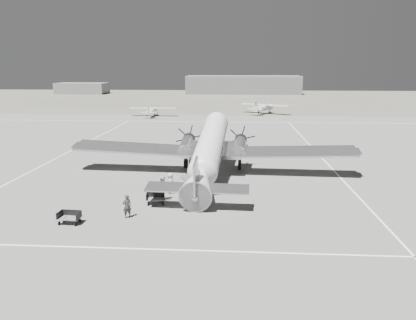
% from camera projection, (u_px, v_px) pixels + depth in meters
% --- Properties ---
extents(ground, '(260.00, 260.00, 0.00)m').
position_uv_depth(ground, '(211.00, 182.00, 36.49)').
color(ground, slate).
rests_on(ground, ground).
extents(taxi_line_near, '(60.00, 0.15, 0.01)m').
position_uv_depth(taxi_line_near, '(196.00, 250.00, 22.88)').
color(taxi_line_near, white).
rests_on(taxi_line_near, ground).
extents(taxi_line_right, '(0.15, 80.00, 0.01)m').
position_uv_depth(taxi_line_right, '(347.00, 184.00, 35.72)').
color(taxi_line_right, white).
rests_on(taxi_line_right, ground).
extents(taxi_line_left, '(0.15, 60.00, 0.01)m').
position_uv_depth(taxi_line_left, '(62.00, 155.00, 47.36)').
color(taxi_line_left, white).
rests_on(taxi_line_left, ground).
extents(taxi_line_horizon, '(90.00, 0.15, 0.01)m').
position_uv_depth(taxi_line_horizon, '(224.00, 122.00, 75.36)').
color(taxi_line_horizon, white).
rests_on(taxi_line_horizon, ground).
extents(grass_infield, '(260.00, 90.00, 0.01)m').
position_uv_depth(grass_infield, '(228.00, 99.00, 128.82)').
color(grass_infield, '#5D5B4E').
rests_on(grass_infield, ground).
extents(hangar_main, '(42.00, 14.00, 6.60)m').
position_uv_depth(hangar_main, '(243.00, 85.00, 152.04)').
color(hangar_main, '#606060').
rests_on(hangar_main, ground).
extents(shed_secondary, '(18.00, 10.00, 4.00)m').
position_uv_depth(shed_secondary, '(82.00, 88.00, 151.34)').
color(shed_secondary, slate).
rests_on(shed_secondary, ground).
extents(dc3_airliner, '(28.57, 20.50, 5.28)m').
position_uv_depth(dc3_airliner, '(209.00, 150.00, 37.04)').
color(dc3_airliner, silver).
rests_on(dc3_airliner, ground).
extents(light_plane_left, '(9.80, 7.97, 2.02)m').
position_uv_depth(light_plane_left, '(152.00, 112.00, 83.32)').
color(light_plane_left, silver).
rests_on(light_plane_left, ground).
extents(light_plane_right, '(14.27, 13.46, 2.33)m').
position_uv_depth(light_plane_right, '(264.00, 109.00, 87.61)').
color(light_plane_right, silver).
rests_on(light_plane_right, ground).
extents(baggage_cart_near, '(1.62, 1.26, 0.83)m').
position_uv_depth(baggage_cart_near, '(156.00, 199.00, 30.52)').
color(baggage_cart_near, slate).
rests_on(baggage_cart_near, ground).
extents(baggage_cart_far, '(1.54, 1.13, 0.83)m').
position_uv_depth(baggage_cart_far, '(69.00, 218.00, 26.70)').
color(baggage_cart_far, slate).
rests_on(baggage_cart_far, ground).
extents(ground_crew, '(0.72, 0.66, 1.65)m').
position_uv_depth(ground_crew, '(127.00, 206.00, 27.67)').
color(ground_crew, '#2D2D2D').
rests_on(ground_crew, ground).
extents(ramp_agent, '(0.93, 1.08, 1.92)m').
position_uv_depth(ramp_agent, '(163.00, 188.00, 31.28)').
color(ramp_agent, '#B7B7B4').
rests_on(ramp_agent, ground).
extents(passenger, '(0.66, 0.90, 1.70)m').
position_uv_depth(passenger, '(170.00, 183.00, 33.09)').
color(passenger, '#ADADAB').
rests_on(passenger, ground).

